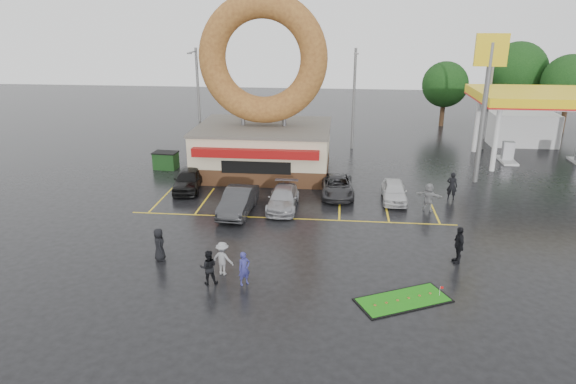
# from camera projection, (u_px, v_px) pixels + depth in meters

# --- Properties ---
(ground) EXTENTS (120.00, 120.00, 0.00)m
(ground) POSITION_uv_depth(u_px,v_px,m) (284.00, 242.00, 28.23)
(ground) COLOR black
(ground) RESTS_ON ground
(donut_shop) EXTENTS (10.20, 8.70, 13.50)m
(donut_shop) POSITION_uv_depth(u_px,v_px,m) (264.00, 116.00, 39.21)
(donut_shop) COLOR #472B19
(donut_shop) RESTS_ON ground
(gas_station) EXTENTS (12.30, 13.65, 5.90)m
(gas_station) POSITION_uv_depth(u_px,v_px,m) (538.00, 112.00, 44.71)
(gas_station) COLOR silver
(gas_station) RESTS_ON ground
(shell_sign) EXTENTS (2.20, 0.36, 10.60)m
(shell_sign) POSITION_uv_depth(u_px,v_px,m) (488.00, 81.00, 35.78)
(shell_sign) COLOR slate
(shell_sign) RESTS_ON ground
(streetlight_left) EXTENTS (0.40, 2.21, 9.00)m
(streetlight_left) POSITION_uv_depth(u_px,v_px,m) (198.00, 96.00, 46.29)
(streetlight_left) COLOR slate
(streetlight_left) RESTS_ON ground
(streetlight_mid) EXTENTS (0.40, 2.21, 9.00)m
(streetlight_mid) POSITION_uv_depth(u_px,v_px,m) (354.00, 97.00, 45.88)
(streetlight_mid) COLOR slate
(streetlight_mid) RESTS_ON ground
(streetlight_right) EXTENTS (0.40, 2.21, 9.00)m
(streetlight_right) POSITION_uv_depth(u_px,v_px,m) (489.00, 97.00, 45.65)
(streetlight_right) COLOR slate
(streetlight_right) RESTS_ON ground
(tree_far_a) EXTENTS (5.60, 5.60, 8.00)m
(tree_far_a) POSITION_uv_depth(u_px,v_px,m) (570.00, 82.00, 52.14)
(tree_far_a) COLOR #332114
(tree_far_a) RESTS_ON ground
(tree_far_c) EXTENTS (6.30, 6.30, 9.00)m
(tree_far_c) POSITION_uv_depth(u_px,v_px,m) (518.00, 71.00, 56.06)
(tree_far_c) COLOR #332114
(tree_far_c) RESTS_ON ground
(tree_far_d) EXTENTS (4.90, 4.90, 7.00)m
(tree_far_d) POSITION_uv_depth(u_px,v_px,m) (445.00, 85.00, 55.39)
(tree_far_d) COLOR #332114
(tree_far_d) RESTS_ON ground
(car_black) EXTENTS (2.34, 4.64, 1.52)m
(car_black) POSITION_uv_depth(u_px,v_px,m) (188.00, 180.00, 36.23)
(car_black) COLOR black
(car_black) RESTS_ON ground
(car_dgrey) EXTENTS (1.95, 4.84, 1.57)m
(car_dgrey) POSITION_uv_depth(u_px,v_px,m) (238.00, 201.00, 32.07)
(car_dgrey) COLOR #2B2B2D
(car_dgrey) RESTS_ON ground
(car_silver) EXTENTS (1.87, 4.56, 1.32)m
(car_silver) POSITION_uv_depth(u_px,v_px,m) (283.00, 198.00, 32.88)
(car_silver) COLOR #97979B
(car_silver) RESTS_ON ground
(car_grey) EXTENTS (2.39, 4.78, 1.30)m
(car_grey) POSITION_uv_depth(u_px,v_px,m) (337.00, 186.00, 35.25)
(car_grey) COLOR #2C2B2E
(car_grey) RESTS_ON ground
(car_white) EXTENTS (1.68, 3.99, 1.35)m
(car_white) POSITION_uv_depth(u_px,v_px,m) (394.00, 191.00, 34.18)
(car_white) COLOR silver
(car_white) RESTS_ON ground
(person_blue) EXTENTS (0.70, 0.68, 1.62)m
(person_blue) POSITION_uv_depth(u_px,v_px,m) (244.00, 269.00, 23.60)
(person_blue) COLOR navy
(person_blue) RESTS_ON ground
(person_blackjkt) EXTENTS (0.92, 0.78, 1.68)m
(person_blackjkt) POSITION_uv_depth(u_px,v_px,m) (209.00, 267.00, 23.66)
(person_blackjkt) COLOR black
(person_blackjkt) RESTS_ON ground
(person_hoodie) EXTENTS (1.21, 0.88, 1.67)m
(person_hoodie) POSITION_uv_depth(u_px,v_px,m) (223.00, 258.00, 24.50)
(person_hoodie) COLOR gray
(person_hoodie) RESTS_ON ground
(person_bystander) EXTENTS (0.83, 0.99, 1.72)m
(person_bystander) POSITION_uv_depth(u_px,v_px,m) (159.00, 244.00, 25.93)
(person_bystander) COLOR black
(person_bystander) RESTS_ON ground
(person_cameraman) EXTENTS (0.58, 1.17, 1.92)m
(person_cameraman) POSITION_uv_depth(u_px,v_px,m) (459.00, 245.00, 25.65)
(person_cameraman) COLOR black
(person_cameraman) RESTS_ON ground
(person_walker_near) EXTENTS (1.76, 1.13, 1.82)m
(person_walker_near) POSITION_uv_depth(u_px,v_px,m) (429.00, 197.00, 32.43)
(person_walker_near) COLOR gray
(person_walker_near) RESTS_ON ground
(person_walker_far) EXTENTS (0.82, 0.67, 1.92)m
(person_walker_far) POSITION_uv_depth(u_px,v_px,m) (452.00, 186.00, 34.33)
(person_walker_far) COLOR black
(person_walker_far) RESTS_ON ground
(dumpster) EXTENTS (1.90, 1.35, 1.30)m
(dumpster) POSITION_uv_depth(u_px,v_px,m) (166.00, 161.00, 41.21)
(dumpster) COLOR #1A4119
(dumpster) RESTS_ON ground
(putting_green) EXTENTS (4.48, 3.43, 0.52)m
(putting_green) POSITION_uv_depth(u_px,v_px,m) (403.00, 300.00, 22.49)
(putting_green) COLOR black
(putting_green) RESTS_ON ground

